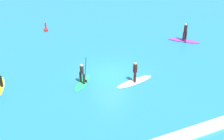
{
  "coord_description": "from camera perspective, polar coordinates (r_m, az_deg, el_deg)",
  "views": [
    {
      "loc": [
        -9.16,
        -20.48,
        13.72
      ],
      "look_at": [
        0.0,
        0.0,
        0.5
      ],
      "focal_mm": 51.76,
      "sensor_mm": 36.0,
      "label": 1
    }
  ],
  "objects": [
    {
      "name": "surfer_on_white_board",
      "position": [
        25.28,
        4.05,
        -1.37
      ],
      "size": [
        3.36,
        1.28,
        1.78
      ],
      "rotation": [
        0.0,
        0.0,
        3.3
      ],
      "color": "white",
      "rests_on": "ground_plane"
    },
    {
      "name": "marker_buoy",
      "position": [
        34.92,
        -11.58,
        7.06
      ],
      "size": [
        0.43,
        0.43,
        1.04
      ],
      "color": "red",
      "rests_on": "ground_plane"
    },
    {
      "name": "ground_plane",
      "position": [
        26.3,
        0.0,
        -0.94
      ],
      "size": [
        120.0,
        120.0,
        0.0
      ],
      "primitive_type": "plane",
      "color": "teal",
      "rests_on": "ground"
    },
    {
      "name": "surfer_on_green_board",
      "position": [
        25.13,
        -5.26,
        -1.56
      ],
      "size": [
        2.24,
        2.4,
        2.33
      ],
      "rotation": [
        0.0,
        0.0,
        0.85
      ],
      "color": "#23B266",
      "rests_on": "ground_plane"
    },
    {
      "name": "wave_crest",
      "position": [
        20.34,
        10.04,
        -12.16
      ],
      "size": [
        18.79,
        0.9,
        0.18
      ],
      "primitive_type": "cube",
      "color": "white",
      "rests_on": "ground_plane"
    },
    {
      "name": "surfer_on_purple_board",
      "position": [
        32.61,
        12.7,
        5.71
      ],
      "size": [
        2.73,
        2.54,
        2.06
      ],
      "rotation": [
        0.0,
        0.0,
        5.56
      ],
      "color": "purple",
      "rests_on": "ground_plane"
    }
  ]
}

